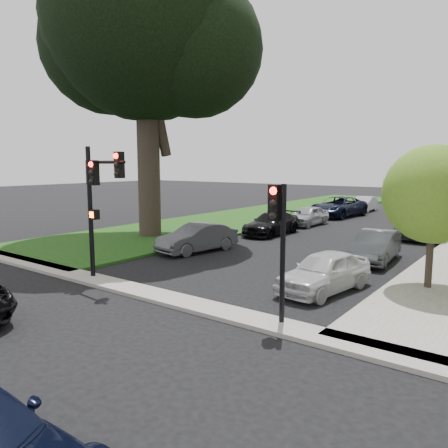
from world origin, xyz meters
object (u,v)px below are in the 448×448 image
Objects in this scene: car_parked_0 at (324,271)px; car_parked_7 at (308,216)px; small_tree_a at (434,194)px; traffic_signal_main at (97,189)px; car_parked_5 at (197,238)px; traffic_signal_secondary at (279,228)px; car_parked_9 at (364,204)px; car_parked_1 at (376,246)px; car_parked_8 at (338,207)px; car_parked_6 at (271,224)px; eucalyptus at (144,20)px; car_parked_2 at (424,224)px.

car_parked_0 is 15.31m from car_parked_7.
small_tree_a is at bearing 47.31° from car_parked_0.
traffic_signal_main is 6.47m from car_parked_5.
small_tree_a reaches higher than traffic_signal_secondary.
car_parked_5 is (-7.68, 5.95, -1.87)m from traffic_signal_secondary.
car_parked_9 is at bearing 99.26° from car_parked_5.
car_parked_7 is 0.98× the size of car_parked_9.
car_parked_8 is (-7.36, 14.04, 0.12)m from car_parked_1.
small_tree_a reaches higher than car_parked_1.
small_tree_a is 4.23m from car_parked_0.
car_parked_1 reaches higher than car_parked_6.
car_parked_9 is (-9.75, 22.22, -2.51)m from small_tree_a.
car_parked_0 is at bearing 26.69° from traffic_signal_main.
eucalyptus reaches higher than small_tree_a.
eucalyptus is 17.02m from car_parked_0.
small_tree_a reaches higher than car_parked_2.
small_tree_a is 6.17m from traffic_signal_secondary.
car_parked_5 is at bearing 178.29° from small_tree_a.
car_parked_2 reaches higher than car_parked_9.
small_tree_a is at bearing -7.31° from eucalyptus.
small_tree_a reaches higher than car_parked_7.
car_parked_7 is at bearing 90.67° from traffic_signal_main.
car_parked_0 reaches higher than car_parked_6.
small_tree_a is at bearing -53.36° from car_parked_8.
car_parked_2 is (-2.52, 10.94, -2.40)m from small_tree_a.
car_parked_2 reaches higher than car_parked_1.
car_parked_0 reaches higher than car_parked_1.
car_parked_7 is (-7.10, 8.22, -0.00)m from car_parked_1.
traffic_signal_secondary reaches higher than car_parked_6.
car_parked_0 is 0.97× the size of car_parked_1.
car_parked_7 is (-7.15, 13.54, -0.01)m from car_parked_0.
traffic_signal_secondary is 9.90m from car_parked_5.
eucalyptus is 3.19× the size of car_parked_2.
car_parked_6 is (-7.36, -4.20, -0.10)m from car_parked_2.
car_parked_0 is at bearing -50.58° from car_parked_6.
car_parked_7 is at bearing 113.50° from traffic_signal_secondary.
eucalyptus reaches higher than car_parked_1.
car_parked_8 is at bearing 91.16° from traffic_signal_main.
car_parked_0 is at bearing -62.76° from car_parked_8.
car_parked_2 is 13.40m from car_parked_9.
car_parked_7 is at bearing 125.84° from car_parked_1.
small_tree_a is 12.22m from car_parked_6.
traffic_signal_secondary is 0.93× the size of car_parked_9.
traffic_signal_main reaches higher than car_parked_8.
traffic_signal_secondary is 0.95× the size of car_parked_7.
car_parked_8 is at bearing -97.19° from car_parked_9.
traffic_signal_secondary reaches higher than car_parked_2.
car_parked_2 is at bearing 64.71° from car_parked_5.
traffic_signal_secondary is 28.88m from car_parked_9.
car_parked_2 is 1.40× the size of car_parked_7.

